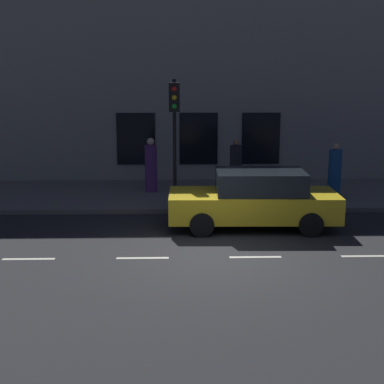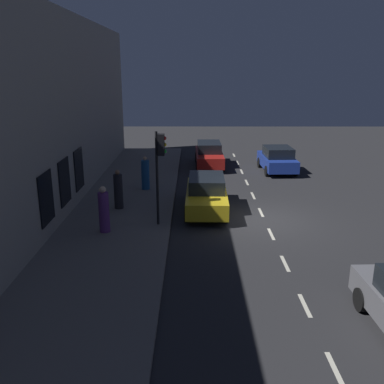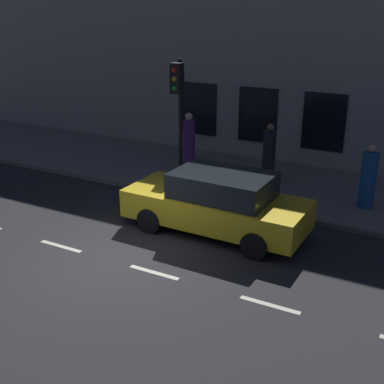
# 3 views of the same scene
# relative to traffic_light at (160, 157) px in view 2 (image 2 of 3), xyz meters

# --- Properties ---
(ground_plane) EXTENTS (60.00, 60.00, 0.00)m
(ground_plane) POSITION_rel_traffic_light_xyz_m (-4.38, -0.87, -2.95)
(ground_plane) COLOR #28282B
(sidewalk) EXTENTS (4.50, 32.00, 0.15)m
(sidewalk) POSITION_rel_traffic_light_xyz_m (1.87, -0.87, -2.88)
(sidewalk) COLOR slate
(sidewalk) RESTS_ON ground
(building_facade) EXTENTS (0.65, 32.00, 8.71)m
(building_facade) POSITION_rel_traffic_light_xyz_m (4.42, -0.87, 1.39)
(building_facade) COLOR gray
(building_facade) RESTS_ON ground
(lane_centre_line) EXTENTS (0.12, 27.20, 0.01)m
(lane_centre_line) POSITION_rel_traffic_light_xyz_m (-4.38, -1.87, -2.95)
(lane_centre_line) COLOR beige
(lane_centre_line) RESTS_ON ground
(traffic_light) EXTENTS (0.45, 0.32, 3.80)m
(traffic_light) POSITION_rel_traffic_light_xyz_m (0.00, 0.00, 0.00)
(traffic_light) COLOR black
(traffic_light) RESTS_ON sidewalk
(parked_car_0) EXTENTS (2.04, 3.89, 1.58)m
(parked_car_0) POSITION_rel_traffic_light_xyz_m (-6.59, -9.71, -2.17)
(parked_car_0) COLOR #1E389E
(parked_car_0) RESTS_ON ground
(parked_car_2) EXTENTS (1.96, 4.57, 1.58)m
(parked_car_2) POSITION_rel_traffic_light_xyz_m (-1.91, -2.17, -2.16)
(parked_car_2) COLOR gold
(parked_car_2) RESTS_ON ground
(parked_car_3) EXTENTS (1.84, 4.58, 1.58)m
(parked_car_3) POSITION_rel_traffic_light_xyz_m (-2.37, -11.21, -2.16)
(parked_car_3) COLOR red
(parked_car_3) RESTS_ON ground
(pedestrian_0) EXTENTS (0.46, 0.46, 1.75)m
(pedestrian_0) POSITION_rel_traffic_light_xyz_m (1.19, -5.20, -2.01)
(pedestrian_0) COLOR #1E5189
(pedestrian_0) RESTS_ON sidewalk
(pedestrian_1) EXTENTS (0.50, 0.50, 1.83)m
(pedestrian_1) POSITION_rel_traffic_light_xyz_m (2.15, 0.82, -1.96)
(pedestrian_1) COLOR #5B2D70
(pedestrian_1) RESTS_ON sidewalk
(pedestrian_2) EXTENTS (0.57, 0.57, 1.79)m
(pedestrian_2) POSITION_rel_traffic_light_xyz_m (2.08, -2.06, -1.98)
(pedestrian_2) COLOR #232328
(pedestrian_2) RESTS_ON sidewalk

